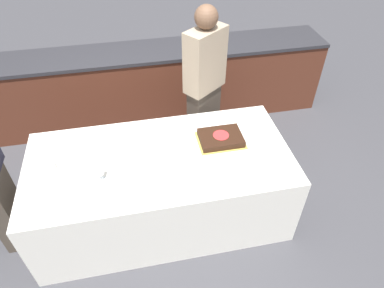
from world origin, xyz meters
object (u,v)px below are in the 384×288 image
(plate_stack, at_px, (43,169))
(cake, at_px, (221,138))
(person_cutting_cake, at_px, (204,89))
(wine_glass, at_px, (100,169))

(plate_stack, bearing_deg, cake, 2.76)
(plate_stack, distance_m, person_cutting_cake, 1.64)
(plate_stack, relative_size, person_cutting_cake, 0.12)
(cake, distance_m, person_cutting_cake, 0.65)
(wine_glass, xyz_separation_m, person_cutting_cake, (1.02, 0.90, 0.02))
(cake, height_order, person_cutting_cake, person_cutting_cake)
(wine_glass, distance_m, person_cutting_cake, 1.36)
(plate_stack, bearing_deg, wine_glass, -22.13)
(wine_glass, height_order, person_cutting_cake, person_cutting_cake)
(wine_glass, bearing_deg, plate_stack, 157.87)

